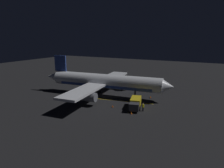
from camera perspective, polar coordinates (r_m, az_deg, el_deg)
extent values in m
cube|color=black|center=(52.45, -1.94, -3.60)|extent=(180.00, 180.00, 0.20)
cube|color=gold|center=(48.84, 0.93, -4.75)|extent=(3.50, 18.31, 0.01)
cylinder|color=white|center=(51.40, -1.97, 0.84)|extent=(6.73, 29.54, 3.64)
cube|color=#2D479E|center=(51.62, -1.97, -0.24)|extent=(6.08, 25.15, 0.65)
cone|color=white|center=(47.49, 15.73, -0.69)|extent=(3.85, 3.27, 3.56)
cone|color=white|center=(59.70, -16.48, 2.05)|extent=(3.72, 4.69, 3.27)
cube|color=#2D479E|center=(57.50, -14.65, 5.80)|extent=(0.74, 3.62, 4.38)
cube|color=white|center=(60.22, 0.18, 2.16)|extent=(14.83, 6.30, 0.50)
cylinder|color=slate|center=(59.43, 1.00, 0.63)|extent=(2.43, 3.40, 2.10)
cube|color=white|center=(44.35, -8.38, -2.03)|extent=(14.83, 6.30, 0.50)
cylinder|color=slate|center=(44.78, -6.52, -3.69)|extent=(2.43, 3.40, 2.10)
cylinder|color=black|center=(49.55, 6.65, -3.22)|extent=(0.40, 0.40, 2.24)
cylinder|color=black|center=(55.01, -3.40, -1.49)|extent=(0.40, 0.40, 2.24)
cylinder|color=black|center=(51.23, -5.46, -2.64)|extent=(0.40, 0.40, 2.24)
cube|color=gold|center=(43.98, 6.86, -5.08)|extent=(4.55, 3.08, 1.77)
cube|color=#38383D|center=(41.22, 6.40, -6.53)|extent=(2.25, 2.39, 1.50)
cylinder|color=black|center=(42.90, 6.61, -6.80)|extent=(1.46, 2.46, 0.90)
cylinder|color=black|center=(45.63, 7.04, -5.57)|extent=(1.46, 2.46, 0.90)
cube|color=navy|center=(58.72, 4.07, -0.25)|extent=(4.54, 4.07, 1.94)
cube|color=#38383D|center=(60.31, 6.46, -0.16)|extent=(2.62, 2.67, 1.50)
cylinder|color=black|center=(59.68, 5.23, -1.01)|extent=(2.07, 2.41, 0.90)
cylinder|color=black|center=(58.25, 2.85, -1.33)|extent=(2.07, 2.41, 0.90)
cylinder|color=black|center=(42.34, 8.93, -7.18)|extent=(0.32, 0.32, 0.85)
cylinder|color=yellow|center=(42.09, 8.97, -6.23)|extent=(0.40, 0.40, 0.65)
sphere|color=tan|center=(41.94, 8.99, -5.65)|extent=(0.24, 0.24, 0.24)
cone|color=#EA590F|center=(40.51, 5.59, -8.27)|extent=(0.36, 0.36, 0.55)
cube|color=black|center=(40.61, 5.58, -8.61)|extent=(0.50, 0.50, 0.03)
cone|color=#EA590F|center=(51.58, 11.02, -3.70)|extent=(0.36, 0.36, 0.55)
cube|color=black|center=(51.66, 11.01, -3.97)|extent=(0.50, 0.50, 0.03)
cone|color=#EA590F|center=(44.13, 0.16, -6.37)|extent=(0.36, 0.36, 0.55)
cube|color=black|center=(44.22, 0.16, -6.68)|extent=(0.50, 0.50, 0.03)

